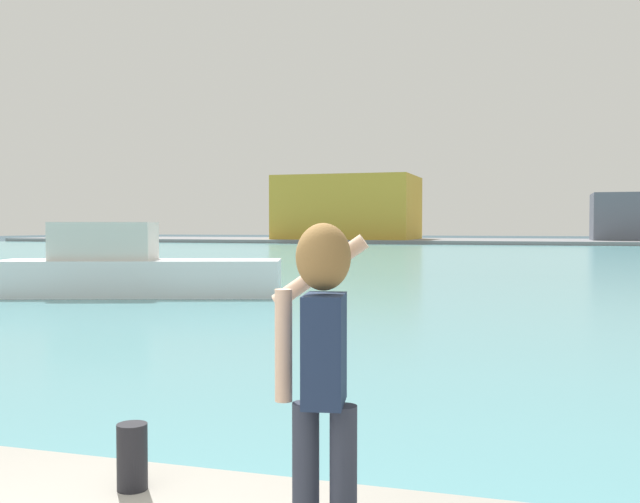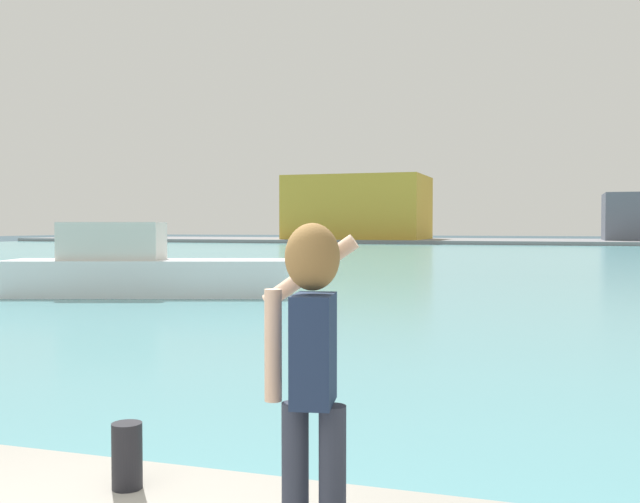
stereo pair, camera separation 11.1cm
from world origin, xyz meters
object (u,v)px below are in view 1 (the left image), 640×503
Objects in this scene: person_photographer at (322,356)px; warehouse_right at (637,217)px; boat_moored at (132,270)px; warehouse_left at (348,208)px; harbor_bollard at (132,457)px.

person_photographer is 92.97m from warehouse_right.
boat_moored is at bearing 24.09° from person_photographer.
person_photographer is at bearing -97.41° from warehouse_right.
boat_moored is 0.50× the size of warehouse_left.
warehouse_left reaches higher than boat_moored.
warehouse_right is (13.48, 91.55, 2.61)m from harbor_bollard.
warehouse_left reaches higher than harbor_bollard.
warehouse_left is at bearing 81.92° from boat_moored.
warehouse_right is (23.12, 75.84, 2.48)m from boat_moored.
person_photographer is 0.17× the size of warehouse_right.
boat_moored is (-9.64, 15.71, 0.14)m from harbor_bollard.
harbor_bollard is 0.05× the size of boat_moored.
warehouse_right is at bearing 3.75° from warehouse_left.
warehouse_right reaches higher than boat_moored.
warehouse_left reaches higher than person_photographer.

